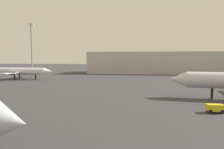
{
  "coord_description": "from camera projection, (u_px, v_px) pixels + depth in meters",
  "views": [
    {
      "loc": [
        -1.17,
        -7.1,
        8.25
      ],
      "look_at": [
        -6.31,
        35.8,
        4.95
      ],
      "focal_mm": 33.57,
      "sensor_mm": 36.0,
      "label": 1
    }
  ],
  "objects": [
    {
      "name": "terminal_building",
      "position": [
        175.0,
        63.0,
        117.57
      ],
      "size": [
        95.79,
        23.39,
        11.8
      ],
      "primitive_type": "cube",
      "color": "#B7B7B2",
      "rests_on": "ground_plane"
    },
    {
      "name": "light_mast_left",
      "position": [
        32.0,
        48.0,
        89.06
      ],
      "size": [
        2.4,
        0.5,
        23.1
      ],
      "color": "slate",
      "rests_on": "ground_plane"
    },
    {
      "name": "airplane_distant",
      "position": [
        19.0,
        71.0,
        83.21
      ],
      "size": [
        27.43,
        19.29,
        9.58
      ],
      "rotation": [
        0.0,
        0.0,
        -0.02
      ],
      "color": "silver",
      "rests_on": "ground_plane"
    },
    {
      "name": "baggage_cart",
      "position": [
        215.0,
        108.0,
        31.81
      ],
      "size": [
        2.41,
        1.38,
        1.3
      ],
      "rotation": [
        0.0,
        0.0,
        3.14
      ],
      "color": "gold",
      "rests_on": "ground_plane"
    }
  ]
}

